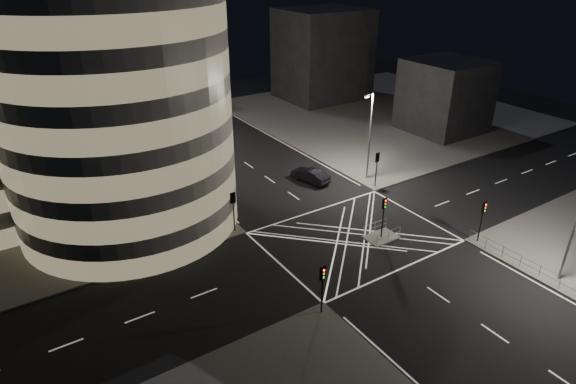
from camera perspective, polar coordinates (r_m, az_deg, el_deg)
ground at (r=44.99m, az=7.79°, el=-5.30°), size 120.00×120.00×0.00m
sidewalk_far_right at (r=81.35m, az=11.21°, el=9.27°), size 42.00×42.00×0.15m
central_island at (r=45.22m, az=10.97°, el=-5.28°), size 3.00×2.00×0.15m
office_tower_curved at (r=48.62m, az=-26.80°, el=10.80°), size 30.00×29.00×27.20m
office_block_rear at (r=71.56m, az=-30.43°, el=13.05°), size 24.00×16.00×22.00m
building_right_far at (r=87.23m, az=4.09°, el=15.97°), size 14.00×12.00×15.00m
building_right_near at (r=73.61m, az=18.09°, el=10.78°), size 10.00×10.00×10.00m
building_far_end at (r=90.26m, az=-19.49°, el=15.83°), size 18.00×8.00×18.00m
tree_a at (r=44.66m, az=-9.85°, el=0.82°), size 3.88×3.88×6.56m
tree_b at (r=49.65m, az=-12.73°, el=3.71°), size 4.47×4.47×7.26m
tree_c at (r=55.23m, az=-14.95°, el=4.97°), size 3.70×3.70×6.07m
tree_d at (r=60.31m, az=-17.00°, el=7.62°), size 5.36×5.36×8.10m
tree_e at (r=65.97m, az=-18.56°, el=8.64°), size 4.07×4.07×7.00m
traffic_signal_fl at (r=44.17m, az=-6.52°, el=-1.50°), size 0.55×0.22×4.00m
traffic_signal_nl at (r=34.34m, az=4.11°, el=-10.47°), size 0.55×0.22×4.00m
traffic_signal_fr at (r=53.47m, az=10.50°, el=3.37°), size 0.55×0.22×4.00m
traffic_signal_nr at (r=45.68m, az=22.09°, el=-2.44°), size 0.55×0.22×4.00m
traffic_signal_island at (r=43.81m, az=11.29°, el=-2.12°), size 0.55×0.22×4.00m
street_lamp_left_near at (r=47.13m, az=-10.27°, el=3.63°), size 1.25×0.25×10.00m
street_lamp_left_far at (r=63.24m, az=-16.96°, el=8.84°), size 1.25×0.25×10.00m
street_lamp_right_far at (r=54.42m, az=9.65°, el=6.83°), size 1.25×0.25×10.00m
street_lamp_right_near at (r=42.08m, az=30.97°, el=-2.91°), size 1.25×0.25×10.00m
railing_near_right at (r=44.12m, az=26.74°, el=-7.88°), size 0.06×11.70×1.10m
railing_island_south at (r=44.37m, az=11.83°, el=-5.09°), size 2.80×0.06×1.10m
railing_island_north at (r=45.44m, az=10.27°, el=-4.12°), size 2.80×0.06×1.10m
sedan at (r=54.92m, az=2.65°, el=2.03°), size 2.79×5.06×1.58m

